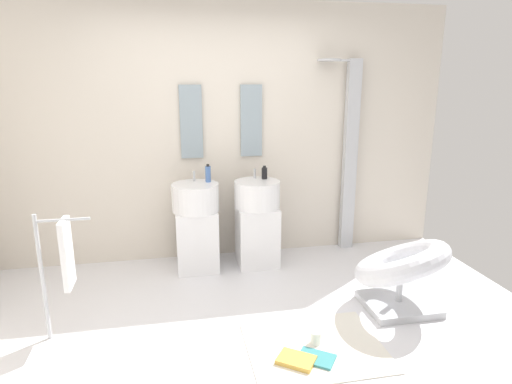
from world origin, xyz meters
name	(u,v)px	position (x,y,z in m)	size (l,w,h in m)	color
ground_plane	(251,337)	(0.00, 0.00, -0.02)	(4.80, 3.60, 0.04)	silver
rear_partition	(221,134)	(0.00, 1.65, 1.30)	(4.80, 0.10, 2.60)	beige
pedestal_sink_left	(196,225)	(-0.30, 1.27, 0.46)	(0.45, 0.45, 0.97)	white
pedestal_sink_right	(257,221)	(0.30, 1.27, 0.46)	(0.45, 0.45, 0.97)	white
vanity_mirror_left	(191,122)	(-0.30, 1.58, 1.43)	(0.22, 0.03, 0.72)	#8C9EA8
vanity_mirror_right	(251,121)	(0.30, 1.58, 1.43)	(0.22, 0.03, 0.72)	#8C9EA8
shower_column	(349,153)	(1.36, 1.53, 1.08)	(0.49, 0.24, 2.05)	#B7BABF
lounge_chair	(401,268)	(1.28, 0.16, 0.35)	(1.10, 1.10, 0.65)	#B7BABF
towel_rack	(63,257)	(-1.30, 0.24, 0.63)	(0.37, 0.22, 0.95)	#B7BABF
area_rug	(315,347)	(0.42, -0.24, 0.01)	(0.95, 0.78, 0.01)	white
magazine_ochre	(296,360)	(0.24, -0.39, 0.03)	(0.24, 0.17, 0.03)	gold
magazine_teal	(316,358)	(0.38, -0.38, 0.02)	(0.24, 0.17, 0.02)	teal
coffee_mug	(316,337)	(0.43, -0.21, 0.06)	(0.08, 0.08, 0.09)	white
soap_bottle_green	(208,175)	(-0.17, 1.35, 0.93)	(0.04, 0.04, 0.13)	#59996B
soap_bottle_black	(264,173)	(0.40, 1.36, 0.93)	(0.06, 0.06, 0.13)	black
soap_bottle_blue	(208,174)	(-0.17, 1.33, 0.95)	(0.05, 0.05, 0.18)	#4C72B7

